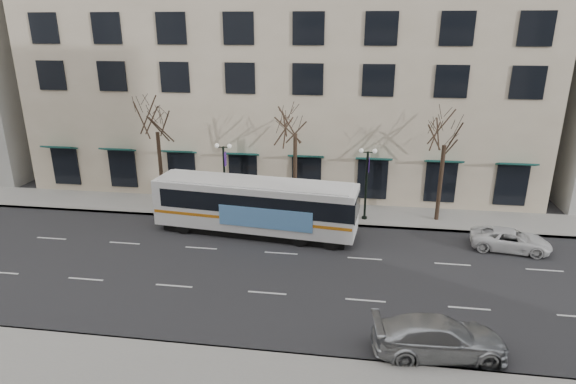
% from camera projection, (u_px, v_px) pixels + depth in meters
% --- Properties ---
extents(ground, '(160.00, 160.00, 0.00)m').
position_uv_depth(ground, '(275.00, 271.00, 26.85)').
color(ground, black).
rests_on(ground, ground).
extents(sidewalk_far, '(80.00, 4.00, 0.15)m').
position_uv_depth(sidewalk_far, '(364.00, 215.00, 34.57)').
color(sidewalk_far, gray).
rests_on(sidewalk_far, ground).
extents(building_hotel, '(40.00, 20.00, 24.00)m').
position_uv_depth(building_hotel, '(291.00, 37.00, 42.80)').
color(building_hotel, '#B7A68C').
rests_on(building_hotel, ground).
extents(tree_far_left, '(3.60, 3.60, 8.34)m').
position_uv_depth(tree_far_left, '(156.00, 119.00, 34.21)').
color(tree_far_left, black).
rests_on(tree_far_left, ground).
extents(tree_far_mid, '(3.60, 3.60, 8.55)m').
position_uv_depth(tree_far_mid, '(295.00, 120.00, 32.80)').
color(tree_far_mid, black).
rests_on(tree_far_mid, ground).
extents(tree_far_right, '(3.60, 3.60, 8.06)m').
position_uv_depth(tree_far_right, '(446.00, 131.00, 31.62)').
color(tree_far_right, black).
rests_on(tree_far_right, ground).
extents(lamp_post_left, '(1.22, 0.45, 5.21)m').
position_uv_depth(lamp_post_left, '(225.00, 175.00, 34.22)').
color(lamp_post_left, black).
rests_on(lamp_post_left, ground).
extents(lamp_post_right, '(1.22, 0.45, 5.21)m').
position_uv_depth(lamp_post_right, '(366.00, 181.00, 32.87)').
color(lamp_post_right, black).
rests_on(lamp_post_right, ground).
extents(city_bus, '(13.45, 4.28, 3.58)m').
position_uv_depth(city_bus, '(257.00, 205.00, 31.21)').
color(city_bus, silver).
rests_on(city_bus, ground).
extents(silver_car, '(5.73, 2.83, 1.60)m').
position_uv_depth(silver_car, '(439.00, 337.00, 19.89)').
color(silver_car, '#A8ABB0').
rests_on(silver_car, ground).
extents(white_pickup, '(4.90, 2.76, 1.29)m').
position_uv_depth(white_pickup, '(510.00, 240.00, 29.28)').
color(white_pickup, silver).
rests_on(white_pickup, ground).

